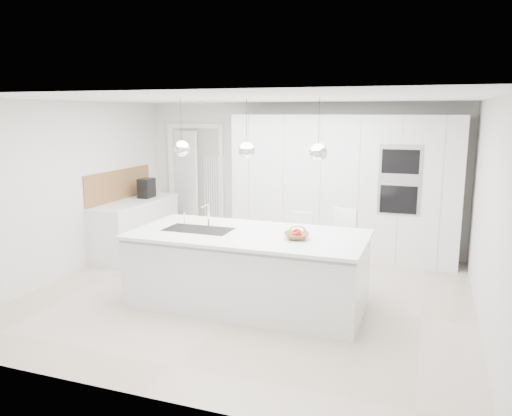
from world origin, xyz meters
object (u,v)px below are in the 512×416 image
(bar_stool_left, at_px, (300,249))
(espresso_machine, at_px, (147,188))
(island_base, at_px, (247,271))
(fruit_bowl, at_px, (297,236))
(bar_stool_right, at_px, (342,251))

(bar_stool_left, bearing_deg, espresso_machine, 167.57)
(espresso_machine, bearing_deg, island_base, -39.01)
(bar_stool_left, bearing_deg, fruit_bowl, -73.40)
(island_base, height_order, bar_stool_right, bar_stool_right)
(fruit_bowl, relative_size, bar_stool_left, 0.30)
(espresso_machine, bearing_deg, bar_stool_right, -18.31)
(island_base, xyz_separation_m, fruit_bowl, (0.63, -0.04, 0.51))
(island_base, height_order, bar_stool_left, bar_stool_left)
(island_base, xyz_separation_m, bar_stool_left, (0.40, 0.97, 0.06))
(bar_stool_right, bearing_deg, espresso_machine, -175.85)
(island_base, height_order, espresso_machine, espresso_machine)
(island_base, xyz_separation_m, espresso_machine, (-2.53, 1.84, 0.63))
(island_base, distance_m, espresso_machine, 3.19)
(island_base, bearing_deg, bar_stool_left, 67.51)
(fruit_bowl, height_order, bar_stool_left, bar_stool_left)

